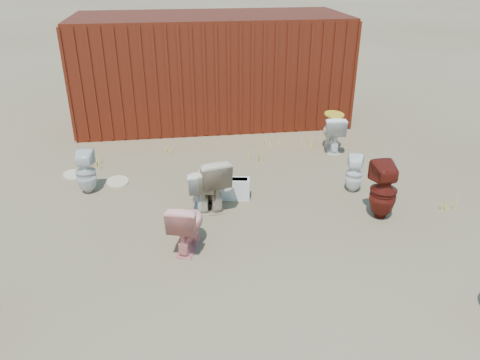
{
  "coord_description": "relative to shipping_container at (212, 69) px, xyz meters",
  "views": [
    {
      "loc": [
        -0.9,
        -5.63,
        3.6
      ],
      "look_at": [
        0.0,
        0.6,
        0.55
      ],
      "focal_mm": 35.0,
      "sensor_mm": 36.0,
      "label": 1
    }
  ],
  "objects": [
    {
      "name": "ground",
      "position": [
        0.0,
        -5.2,
        -1.2
      ],
      "size": [
        100.0,
        100.0,
        0.0
      ],
      "primitive_type": "plane",
      "color": "brown",
      "rests_on": "ground"
    },
    {
      "name": "shipping_container",
      "position": [
        0.0,
        0.0,
        0.0
      ],
      "size": [
        6.0,
        2.4,
        2.4
      ],
      "primitive_type": "cube",
      "color": "#551E0E",
      "rests_on": "ground"
    },
    {
      "name": "toilet_front_pink",
      "position": [
        -0.83,
        -5.45,
        -0.85
      ],
      "size": [
        0.59,
        0.78,
        0.71
      ],
      "primitive_type": "imported",
      "rotation": [
        0.0,
        0.0,
        2.83
      ],
      "color": "pink",
      "rests_on": "ground"
    },
    {
      "name": "toilet_front_c",
      "position": [
        -0.6,
        -4.34,
        -0.86
      ],
      "size": [
        0.39,
        0.67,
        0.68
      ],
      "primitive_type": "imported",
      "rotation": [
        0.0,
        0.0,
        3.16
      ],
      "color": "silver",
      "rests_on": "ground"
    },
    {
      "name": "toilet_front_maroon",
      "position": [
        2.08,
        -5.04,
        -0.76
      ],
      "size": [
        0.4,
        0.41,
        0.88
      ],
      "primitive_type": "imported",
      "rotation": [
        0.0,
        0.0,
        3.16
      ],
      "color": "#5D1710",
      "rests_on": "ground"
    },
    {
      "name": "toilet_back_a",
      "position": [
        -2.42,
        -3.57,
        -0.84
      ],
      "size": [
        0.34,
        0.34,
        0.73
      ],
      "primitive_type": "imported",
      "rotation": [
        0.0,
        0.0,
        3.11
      ],
      "color": "silver",
      "rests_on": "ground"
    },
    {
      "name": "toilet_back_beige_left",
      "position": [
        -0.42,
        -4.31,
        -0.78
      ],
      "size": [
        0.63,
        0.91,
        0.84
      ],
      "primitive_type": "imported",
      "rotation": [
        0.0,
        0.0,
        3.35
      ],
      "color": "#C1AA8D",
      "rests_on": "ground"
    },
    {
      "name": "toilet_back_beige_right",
      "position": [
        -0.52,
        -4.35,
        -0.85
      ],
      "size": [
        0.5,
        0.74,
        0.69
      ],
      "primitive_type": "imported",
      "rotation": [
        0.0,
        0.0,
        2.96
      ],
      "color": "beige",
      "rests_on": "ground"
    },
    {
      "name": "toilet_back_yellowlid",
      "position": [
        2.2,
        -2.34,
        -0.83
      ],
      "size": [
        0.51,
        0.77,
        0.74
      ],
      "primitive_type": "imported",
      "rotation": [
        0.0,
        0.0,
        3.01
      ],
      "color": "white",
      "rests_on": "ground"
    },
    {
      "name": "toilet_back_e",
      "position": [
        1.98,
        -4.16,
        -0.88
      ],
      "size": [
        0.37,
        0.38,
        0.63
      ],
      "primitive_type": "imported",
      "rotation": [
        0.0,
        0.0,
        2.75
      ],
      "color": "white",
      "rests_on": "ground"
    },
    {
      "name": "yellow_lid",
      "position": [
        2.2,
        -2.34,
        -0.45
      ],
      "size": [
        0.37,
        0.47,
        0.02
      ],
      "primitive_type": "ellipsoid",
      "color": "gold",
      "rests_on": "toilet_back_yellowlid"
    },
    {
      "name": "loose_tank",
      "position": [
        -0.03,
        -4.14,
        -1.02
      ],
      "size": [
        0.53,
        0.29,
        0.35
      ],
      "primitive_type": "cube",
      "rotation": [
        0.0,
        0.0,
        -0.18
      ],
      "color": "silver",
      "rests_on": "ground"
    },
    {
      "name": "loose_lid_near",
      "position": [
        -1.97,
        -3.26,
        -1.19
      ],
      "size": [
        0.45,
        0.54,
        0.02
      ],
      "primitive_type": "ellipsoid",
      "rotation": [
        0.0,
        0.0,
        0.15
      ],
      "color": "beige",
      "rests_on": "ground"
    },
    {
      "name": "loose_lid_far",
      "position": [
        -2.78,
        -2.85,
        -1.19
      ],
      "size": [
        0.55,
        0.59,
        0.02
      ],
      "primitive_type": "ellipsoid",
      "rotation": [
        0.0,
        0.0,
        0.53
      ],
      "color": "#C9BD91",
      "rests_on": "ground"
    },
    {
      "name": "weed_clump_a",
      "position": [
        -2.51,
        -2.55,
        -1.05
      ],
      "size": [
        0.36,
        0.36,
        0.31
      ],
      "primitive_type": "cone",
      "color": "#B0A846",
      "rests_on": "ground"
    },
    {
      "name": "weed_clump_b",
      "position": [
        0.6,
        -2.68,
        -1.06
      ],
      "size": [
        0.32,
        0.32,
        0.29
      ],
      "primitive_type": "cone",
      "color": "#B0A846",
      "rests_on": "ground"
    },
    {
      "name": "weed_clump_c",
      "position": [
        1.82,
        -2.11,
        -1.04
      ],
      "size": [
        0.36,
        0.36,
        0.32
      ],
      "primitive_type": "cone",
      "color": "#B0A846",
      "rests_on": "ground"
    },
    {
      "name": "weed_clump_d",
      "position": [
        -1.02,
        -2.05,
        -1.08
      ],
      "size": [
        0.3,
        0.3,
        0.23
      ],
      "primitive_type": "cone",
      "color": "#B0A846",
      "rests_on": "ground"
    },
    {
      "name": "weed_clump_e",
      "position": [
        1.05,
        -1.97,
        -1.07
      ],
      "size": [
        0.34,
        0.34,
        0.26
      ],
      "primitive_type": "cone",
      "color": "#B0A846",
      "rests_on": "ground"
    },
    {
      "name": "weed_clump_f",
      "position": [
        3.25,
        -5.09,
        -1.08
      ],
      "size": [
        0.28,
        0.28,
        0.24
      ],
      "primitive_type": "cone",
      "color": "#B0A846",
      "rests_on": "ground"
    }
  ]
}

